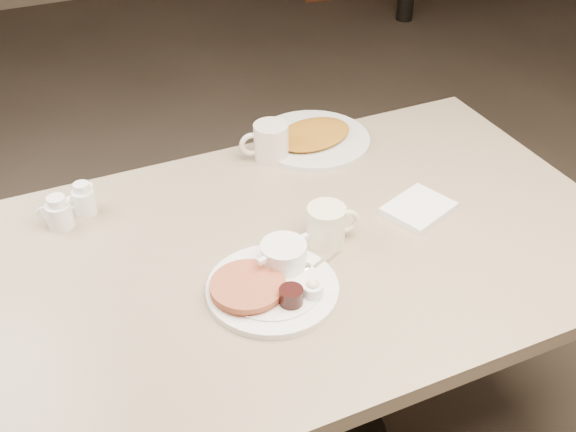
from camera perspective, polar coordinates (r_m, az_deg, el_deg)
name	(u,v)px	position (r m, az deg, el deg)	size (l,w,h in m)	color
diner_table	(291,302)	(1.64, 0.29, -7.10)	(1.50, 0.90, 0.75)	tan
main_plate	(272,280)	(1.41, -1.36, -5.31)	(0.36, 0.34, 0.07)	white
coffee_mug_near	(327,224)	(1.52, 3.26, -0.68)	(0.13, 0.10, 0.09)	white
napkin	(419,209)	(1.66, 10.68, 0.60)	(0.18, 0.17, 0.02)	white
coffee_mug_far	(270,142)	(1.80, -1.51, 6.08)	(0.14, 0.11, 0.10)	silver
creamer_left	(84,199)	(1.68, -16.45, 1.31)	(0.08, 0.07, 0.08)	white
creamer_right	(59,213)	(1.65, -18.34, 0.21)	(0.08, 0.06, 0.08)	white
hash_plate	(313,138)	(1.89, 2.04, 6.44)	(0.39, 0.39, 0.04)	silver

